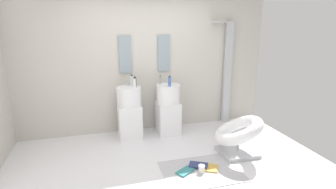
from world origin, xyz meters
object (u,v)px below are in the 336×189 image
at_px(pedestal_sink_left, 130,112).
at_px(shower_column, 227,71).
at_px(lounge_chair, 238,133).
at_px(soap_bottle_black, 135,82).
at_px(soap_bottle_clear, 132,80).
at_px(pedestal_sink_right, 168,108).
at_px(magazine_navy, 198,166).
at_px(magazine_ochre, 210,168).
at_px(soap_bottle_blue, 170,81).
at_px(soap_bottle_white, 134,83).
at_px(soap_bottle_grey, 160,80).
at_px(magazine_teal, 185,171).
at_px(coffee_mug, 202,169).

xyz_separation_m(pedestal_sink_left, shower_column, (2.01, 0.25, 0.60)).
height_order(lounge_chair, soap_bottle_black, soap_bottle_black).
relative_size(lounge_chair, soap_bottle_clear, 5.45).
xyz_separation_m(pedestal_sink_right, shower_column, (1.30, 0.25, 0.60)).
xyz_separation_m(lounge_chair, soap_bottle_clear, (-1.46, 1.24, 0.67)).
relative_size(magazine_navy, soap_bottle_clear, 1.36).
bearing_deg(pedestal_sink_right, magazine_ochre, -81.07).
bearing_deg(soap_bottle_blue, magazine_ochre, -79.94).
height_order(pedestal_sink_right, soap_bottle_white, soap_bottle_white).
bearing_deg(lounge_chair, soap_bottle_clear, 139.75).
height_order(magazine_ochre, soap_bottle_black, soap_bottle_black).
bearing_deg(shower_column, soap_bottle_black, -171.99).
relative_size(soap_bottle_blue, soap_bottle_grey, 1.18).
bearing_deg(shower_column, pedestal_sink_left, -172.93).
relative_size(magazine_teal, coffee_mug, 2.59).
relative_size(coffee_mug, soap_bottle_clear, 0.52).
distance_m(pedestal_sink_left, magazine_ochre, 1.77).
xyz_separation_m(magazine_navy, soap_bottle_blue, (-0.09, 1.21, 0.99)).
distance_m(pedestal_sink_left, soap_bottle_black, 0.55).
relative_size(pedestal_sink_left, shower_column, 0.50).
height_order(soap_bottle_blue, soap_bottle_clear, soap_bottle_clear).
xyz_separation_m(pedestal_sink_left, magazine_teal, (0.56, -1.41, -0.46)).
bearing_deg(lounge_chair, pedestal_sink_left, 144.17).
relative_size(magazine_ochre, soap_bottle_clear, 1.11).
bearing_deg(pedestal_sink_left, soap_bottle_clear, 58.60).
distance_m(shower_column, lounge_chair, 1.62).
bearing_deg(coffee_mug, shower_column, 54.43).
relative_size(lounge_chair, magazine_ochre, 4.90).
distance_m(magazine_teal, soap_bottle_white, 1.75).
xyz_separation_m(magazine_navy, soap_bottle_white, (-0.69, 1.29, 0.98)).
height_order(pedestal_sink_right, magazine_navy, pedestal_sink_right).
relative_size(coffee_mug, soap_bottle_black, 0.53).
height_order(shower_column, soap_bottle_black, shower_column).
xyz_separation_m(magazine_teal, soap_bottle_blue, (0.14, 1.29, 1.00)).
bearing_deg(magazine_ochre, magazine_navy, 175.91).
bearing_deg(soap_bottle_white, magazine_navy, -61.70).
xyz_separation_m(magazine_navy, soap_bottle_black, (-0.68, 1.31, 0.99)).
height_order(magazine_ochre, coffee_mug, coffee_mug).
xyz_separation_m(soap_bottle_black, soap_bottle_white, (-0.01, -0.02, -0.00)).
height_order(magazine_teal, coffee_mug, coffee_mug).
relative_size(pedestal_sink_right, soap_bottle_clear, 5.30).
bearing_deg(lounge_chair, pedestal_sink_right, 126.52).
distance_m(lounge_chair, soap_bottle_blue, 1.46).
distance_m(soap_bottle_black, soap_bottle_blue, 0.60).
distance_m(soap_bottle_black, soap_bottle_clear, 0.15).
bearing_deg(pedestal_sink_left, soap_bottle_black, -8.97).
relative_size(magazine_navy, soap_bottle_grey, 1.64).
bearing_deg(lounge_chair, soap_bottle_white, 143.35).
bearing_deg(pedestal_sink_left, magazine_navy, -59.14).
height_order(soap_bottle_white, soap_bottle_clear, soap_bottle_clear).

